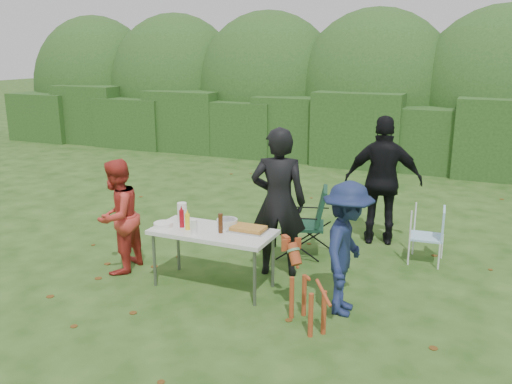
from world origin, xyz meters
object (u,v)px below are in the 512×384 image
at_px(folding_table, 213,234).
at_px(paper_towel_roll, 182,213).
at_px(ketchup_bottle, 182,219).
at_px(person_black_puffy, 383,181).
at_px(beer_bottle, 221,223).
at_px(mustard_bottle, 187,222).
at_px(dog, 308,290).
at_px(person_cook, 278,202).
at_px(lawn_chair, 427,234).
at_px(person_red_jacket, 117,216).
at_px(camping_chair, 304,221).
at_px(child, 347,249).

relative_size(folding_table, paper_towel_roll, 5.77).
bearing_deg(paper_towel_roll, ketchup_bottle, -60.56).
relative_size(person_black_puffy, beer_bottle, 8.10).
height_order(mustard_bottle, paper_towel_roll, paper_towel_roll).
xyz_separation_m(ketchup_bottle, paper_towel_roll, (-0.09, 0.16, 0.02)).
height_order(dog, ketchup_bottle, ketchup_bottle).
bearing_deg(ketchup_bottle, dog, -13.53).
distance_m(person_black_puffy, dog, 2.97).
distance_m(folding_table, beer_bottle, 0.22).
relative_size(person_cook, lawn_chair, 2.45).
xyz_separation_m(person_red_jacket, beer_bottle, (1.51, 0.01, 0.10)).
xyz_separation_m(lawn_chair, paper_towel_roll, (-2.81, -1.80, 0.47)).
height_order(camping_chair, paper_towel_roll, camping_chair).
relative_size(folding_table, person_red_jacket, 0.99).
xyz_separation_m(child, dog, (-0.28, -0.47, -0.34)).
distance_m(person_cook, paper_towel_roll, 1.24).
height_order(person_cook, dog, person_cook).
height_order(person_red_jacket, lawn_chair, person_red_jacket).
xyz_separation_m(folding_table, person_black_puffy, (1.58, 2.43, 0.29)).
bearing_deg(person_cook, lawn_chair, -160.84).
relative_size(ketchup_bottle, beer_bottle, 0.92).
bearing_deg(dog, ketchup_bottle, 30.11).
distance_m(person_cook, dog, 1.54).
height_order(person_black_puffy, ketchup_bottle, person_black_puffy).
bearing_deg(person_cook, beer_bottle, 44.06).
bearing_deg(mustard_bottle, ketchup_bottle, 155.72).
bearing_deg(dog, folding_table, 24.44).
bearing_deg(person_black_puffy, ketchup_bottle, 38.94).
xyz_separation_m(camping_chair, mustard_bottle, (-0.97, -1.57, 0.33)).
bearing_deg(camping_chair, beer_bottle, 54.00).
distance_m(person_black_puffy, mustard_bottle, 3.16).
relative_size(person_red_jacket, dog, 1.73).
relative_size(child, lawn_chair, 1.90).
bearing_deg(person_black_puffy, camping_chair, 34.37).
bearing_deg(folding_table, camping_chair, 65.23).
relative_size(dog, camping_chair, 0.87).
relative_size(person_cook, person_red_jacket, 1.29).
bearing_deg(beer_bottle, ketchup_bottle, -179.70).
bearing_deg(ketchup_bottle, child, 1.21).
distance_m(folding_table, person_cook, 0.96).
distance_m(person_cook, beer_bottle, 0.89).
distance_m(person_cook, lawn_chair, 2.19).
bearing_deg(lawn_chair, child, 66.78).
distance_m(folding_table, child, 1.67).
height_order(person_black_puffy, dog, person_black_puffy).
distance_m(camping_chair, ketchup_bottle, 1.90).
height_order(camping_chair, beer_bottle, camping_chair).
height_order(lawn_chair, paper_towel_roll, paper_towel_roll).
distance_m(child, mustard_bottle, 1.96).
bearing_deg(beer_bottle, mustard_bottle, -172.92).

